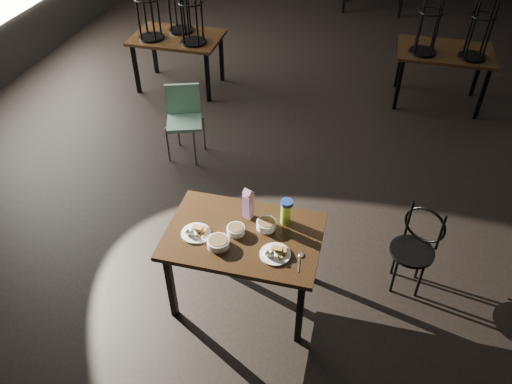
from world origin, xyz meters
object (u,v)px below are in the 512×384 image
(school_chair, at_px, (184,115))
(main_table, at_px, (244,241))
(water_bottle, at_px, (286,212))
(bentwood_chair, at_px, (416,243))
(juice_carton, at_px, (248,204))

(school_chair, bearing_deg, main_table, -76.77)
(main_table, relative_size, water_bottle, 5.44)
(main_table, height_order, school_chair, school_chair)
(main_table, xyz_separation_m, bentwood_chair, (1.35, 0.52, -0.21))
(water_bottle, distance_m, school_chair, 2.32)
(juice_carton, distance_m, bentwood_chair, 1.46)
(main_table, bearing_deg, bentwood_chair, 20.93)
(water_bottle, height_order, school_chair, water_bottle)
(bentwood_chair, distance_m, school_chair, 2.94)
(juice_carton, height_order, school_chair, juice_carton)
(bentwood_chair, bearing_deg, water_bottle, -139.11)
(main_table, relative_size, juice_carton, 4.31)
(main_table, distance_m, bentwood_chair, 1.46)
(water_bottle, bearing_deg, bentwood_chair, 16.17)
(juice_carton, height_order, bentwood_chair, juice_carton)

